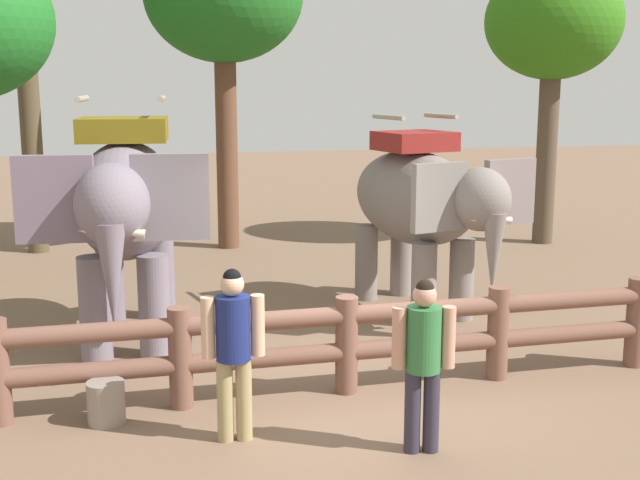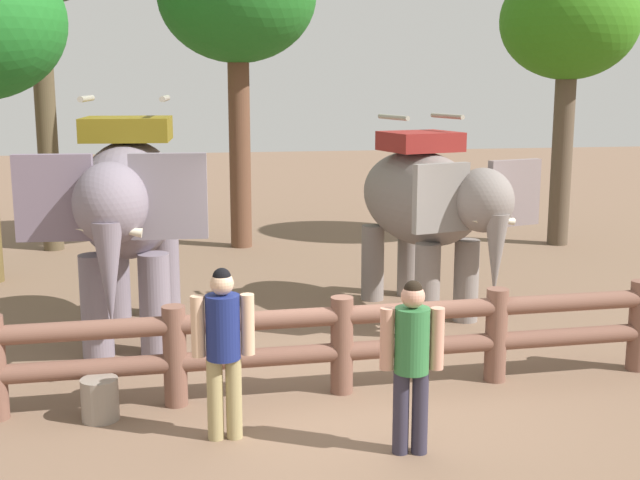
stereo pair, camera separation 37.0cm
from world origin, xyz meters
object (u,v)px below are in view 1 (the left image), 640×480
Objects in this scene: elephant_near_left at (125,207)px; feed_bucket at (106,402)px; tourist_man_in_blue at (233,342)px; tourist_woman_in_black at (423,354)px; tree_deep_back at (553,26)px; log_fence at (347,337)px; elephant_center at (422,203)px.

feed_bucket is at bearing -94.48° from elephant_near_left.
tourist_man_in_blue is at bearing -28.41° from feed_bucket.
tourist_man_in_blue is 3.88× the size of feed_bucket.
elephant_near_left is 2.98m from feed_bucket.
tree_deep_back reaches higher than tourist_woman_in_black.
elephant_near_left is 8.59× the size of feed_bucket.
log_fence is at bearing -44.33° from elephant_near_left.
feed_bucket is (-4.25, -3.11, -1.37)m from elephant_center.
feed_bucket is at bearing -138.04° from tree_deep_back.
feed_bucket is (-8.39, -7.54, -4.11)m from tree_deep_back.
tourist_man_in_blue is 11.41m from tree_deep_back.
elephant_center is at bearing 7.93° from elephant_near_left.
elephant_near_left is at bearing -148.61° from tree_deep_back.
elephant_near_left is 2.27× the size of tourist_woman_in_black.
elephant_center is 6.65m from tree_deep_back.
feed_bucket is at bearing 156.26° from tourist_woman_in_black.
tree_deep_back reaches higher than elephant_near_left.
tourist_woman_in_black is 0.29× the size of tree_deep_back.
tree_deep_back is at bearing 50.75° from log_fence.
elephant_near_left is at bearing 85.52° from feed_bucket.
log_fence is at bearing 36.41° from tourist_man_in_blue.
tourist_man_in_blue is 1.53m from feed_bucket.
tree_deep_back is at bearing 41.96° from feed_bucket.
elephant_near_left is at bearing -172.07° from elephant_center.
elephant_near_left is at bearing 135.67° from log_fence.
elephant_center is 0.61× the size of tree_deep_back.
tourist_woman_in_black is 3.78× the size of feed_bucket.
elephant_center is 4.88m from tourist_man_in_blue.
elephant_near_left is at bearing 107.19° from tourist_man_in_blue.
elephant_near_left is 4.66m from tourist_woman_in_black.
elephant_near_left is 1.07× the size of elephant_center.
elephant_center is at bearing 50.79° from tourist_man_in_blue.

